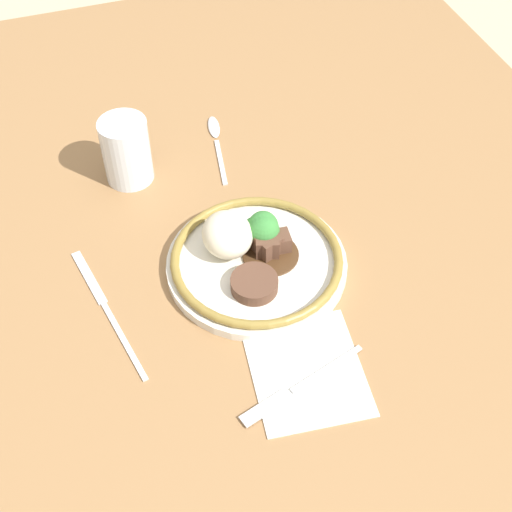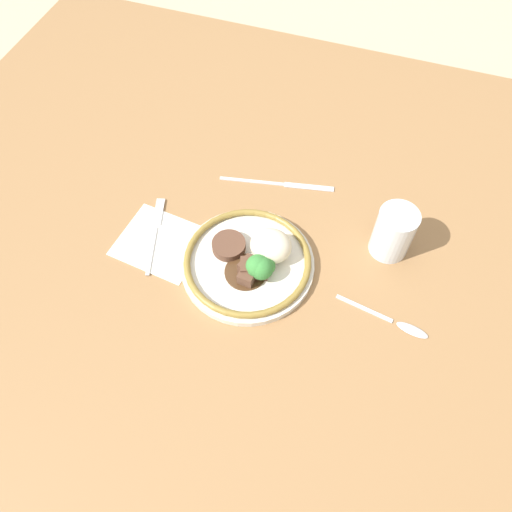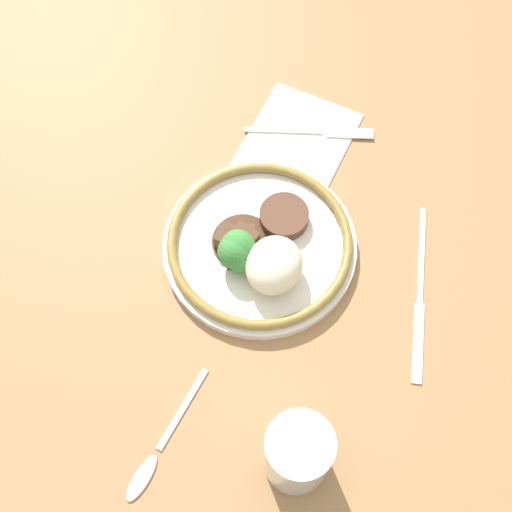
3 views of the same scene
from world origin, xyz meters
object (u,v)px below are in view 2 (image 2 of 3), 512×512
at_px(plate, 251,261).
at_px(knife, 281,184).
at_px(fork, 156,228).
at_px(spoon, 400,325).
at_px(juice_glass, 393,234).

distance_m(plate, knife, 0.20).
xyz_separation_m(fork, spoon, (0.47, -0.05, -0.00)).
relative_size(fork, knife, 0.74).
relative_size(plate, fork, 1.43).
distance_m(fork, spoon, 0.47).
height_order(fork, knife, fork).
relative_size(juice_glass, knife, 0.44).
height_order(juice_glass, fork, juice_glass).
height_order(fork, spoon, same).
xyz_separation_m(juice_glass, knife, (-0.23, 0.08, -0.04)).
distance_m(juice_glass, spoon, 0.16).
distance_m(plate, juice_glass, 0.25).
bearing_deg(spoon, juice_glass, 117.93).
bearing_deg(plate, juice_glass, 27.96).
distance_m(plate, fork, 0.20).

